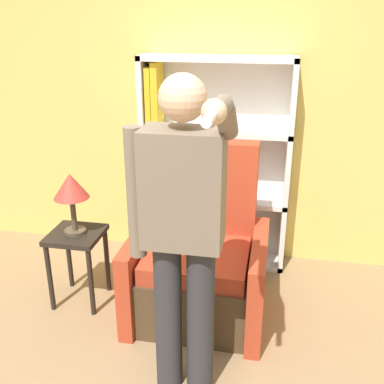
# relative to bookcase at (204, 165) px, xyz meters

# --- Properties ---
(wall_back) EXTENTS (8.00, 0.06, 2.80)m
(wall_back) POSITION_rel_bookcase_xyz_m (0.04, 0.16, 0.55)
(wall_back) COLOR #E0C160
(wall_back) RESTS_ON ground_plane
(bookcase) EXTENTS (1.19, 0.28, 1.72)m
(bookcase) POSITION_rel_bookcase_xyz_m (0.00, 0.00, 0.00)
(bookcase) COLOR white
(bookcase) RESTS_ON ground_plane
(armchair) EXTENTS (0.92, 0.80, 1.20)m
(armchair) POSITION_rel_bookcase_xyz_m (0.10, -0.75, -0.48)
(armchair) COLOR #4C3823
(armchair) RESTS_ON ground_plane
(person_standing) EXTENTS (0.55, 0.78, 1.77)m
(person_standing) POSITION_rel_bookcase_xyz_m (0.14, -1.50, 0.16)
(person_standing) COLOR #2D2D33
(person_standing) RESTS_ON ground_plane
(side_table) EXTENTS (0.37, 0.37, 0.56)m
(side_table) POSITION_rel_bookcase_xyz_m (-0.79, -0.81, -0.41)
(side_table) COLOR black
(side_table) RESTS_ON ground_plane
(table_lamp) EXTENTS (0.25, 0.25, 0.44)m
(table_lamp) POSITION_rel_bookcase_xyz_m (-0.79, -0.81, 0.04)
(table_lamp) COLOR #4C4233
(table_lamp) RESTS_ON side_table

